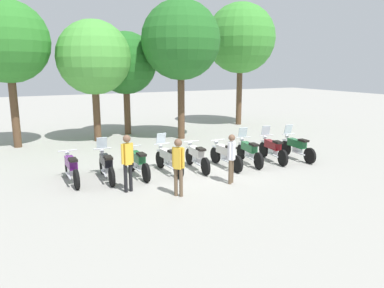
{
  "coord_description": "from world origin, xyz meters",
  "views": [
    {
      "loc": [
        -6.17,
        -11.8,
        3.81
      ],
      "look_at": [
        0.0,
        0.5,
        0.9
      ],
      "focal_mm": 34.69,
      "sensor_mm": 36.0,
      "label": 1
    }
  ],
  "objects": [
    {
      "name": "motorcycle_4",
      "position": [
        -0.0,
        0.11,
        0.5
      ],
      "size": [
        0.62,
        2.19,
        0.99
      ],
      "rotation": [
        0.0,
        0.0,
        1.49
      ],
      "color": "black",
      "rests_on": "ground_plane"
    },
    {
      "name": "tree_2",
      "position": [
        -0.12,
        8.4,
        3.94
      ],
      "size": [
        3.4,
        3.4,
        5.66
      ],
      "color": "brown",
      "rests_on": "ground_plane"
    },
    {
      "name": "motorcycle_7",
      "position": [
        3.33,
        -0.15,
        0.52
      ],
      "size": [
        0.7,
        2.18,
        1.37
      ],
      "rotation": [
        0.0,
        0.0,
        1.41
      ],
      "color": "black",
      "rests_on": "ground_plane"
    },
    {
      "name": "tree_4",
      "position": [
        7.51,
        8.6,
        5.5
      ],
      "size": [
        4.4,
        4.4,
        7.72
      ],
      "color": "brown",
      "rests_on": "ground_plane"
    },
    {
      "name": "tree_3",
      "position": [
        2.06,
        5.89,
        5.07
      ],
      "size": [
        4.03,
        4.03,
        7.11
      ],
      "color": "brown",
      "rests_on": "ground_plane"
    },
    {
      "name": "ground_plane",
      "position": [
        0.0,
        0.0,
        0.0
      ],
      "size": [
        80.0,
        80.0,
        0.0
      ],
      "primitive_type": "plane",
      "color": "#9E9B93"
    },
    {
      "name": "motorcycle_6",
      "position": [
        2.22,
        -0.09,
        0.52
      ],
      "size": [
        0.7,
        2.18,
        1.37
      ],
      "rotation": [
        0.0,
        0.0,
        1.41
      ],
      "color": "black",
      "rests_on": "ground_plane"
    },
    {
      "name": "motorcycle_2",
      "position": [
        -2.22,
        0.3,
        0.5
      ],
      "size": [
        0.62,
        2.19,
        0.99
      ],
      "rotation": [
        0.0,
        0.0,
        1.57
      ],
      "color": "black",
      "rests_on": "ground_plane"
    },
    {
      "name": "motorcycle_1",
      "position": [
        -3.33,
        0.37,
        0.52
      ],
      "size": [
        0.62,
        2.19,
        1.37
      ],
      "rotation": [
        0.0,
        0.0,
        1.53
      ],
      "color": "black",
      "rests_on": "ground_plane"
    },
    {
      "name": "tree_0",
      "position": [
        -5.85,
        7.4,
        4.85
      ],
      "size": [
        3.73,
        3.73,
        6.74
      ],
      "color": "brown",
      "rests_on": "ground_plane"
    },
    {
      "name": "person_2",
      "position": [
        -1.82,
        -2.23,
        1.03
      ],
      "size": [
        0.32,
        0.36,
        1.74
      ],
      "rotation": [
        0.0,
        0.0,
        0.69
      ],
      "color": "brown",
      "rests_on": "ground_plane"
    },
    {
      "name": "person_0",
      "position": [
        -3.03,
        -1.18,
        1.06
      ],
      "size": [
        0.41,
        0.27,
        1.79
      ],
      "rotation": [
        0.0,
        0.0,
        4.88
      ],
      "color": "black",
      "rests_on": "ground_plane"
    },
    {
      "name": "motorcycle_8",
      "position": [
        4.43,
        -0.34,
        0.52
      ],
      "size": [
        0.62,
        2.19,
        1.37
      ],
      "rotation": [
        0.0,
        0.0,
        1.51
      ],
      "color": "black",
      "rests_on": "ground_plane"
    },
    {
      "name": "motorcycle_3",
      "position": [
        -1.11,
        0.2,
        0.52
      ],
      "size": [
        0.62,
        2.19,
        1.37
      ],
      "rotation": [
        0.0,
        0.0,
        1.61
      ],
      "color": "black",
      "rests_on": "ground_plane"
    },
    {
      "name": "motorcycle_5",
      "position": [
        1.11,
        -0.12,
        0.5
      ],
      "size": [
        0.62,
        2.19,
        0.99
      ],
      "rotation": [
        0.0,
        0.0,
        1.58
      ],
      "color": "black",
      "rests_on": "ground_plane"
    },
    {
      "name": "motorcycle_0",
      "position": [
        -4.44,
        0.58,
        0.5
      ],
      "size": [
        0.62,
        2.19,
        0.99
      ],
      "rotation": [
        0.0,
        0.0,
        1.59
      ],
      "color": "black",
      "rests_on": "ground_plane"
    },
    {
      "name": "person_1",
      "position": [
        0.24,
        -1.89,
        0.96
      ],
      "size": [
        0.37,
        0.3,
        1.64
      ],
      "rotation": [
        0.0,
        0.0,
        5.35
      ],
      "color": "brown",
      "rests_on": "ground_plane"
    },
    {
      "name": "tree_1",
      "position": [
        -2.08,
        7.21,
        4.2
      ],
      "size": [
        3.67,
        3.67,
        6.05
      ],
      "color": "brown",
      "rests_on": "ground_plane"
    }
  ]
}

